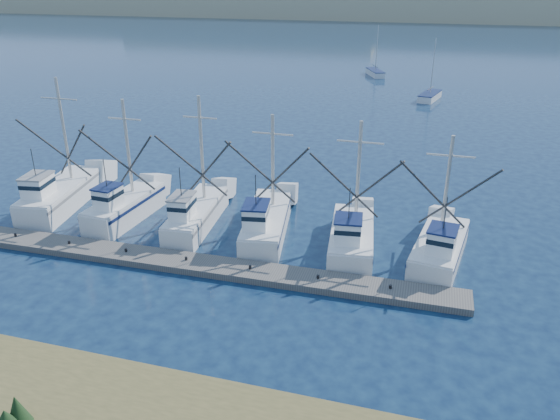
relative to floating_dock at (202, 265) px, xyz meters
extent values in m
plane|color=#0B1833|center=(8.07, -5.46, -0.20)|extent=(500.00, 500.00, 0.00)
cube|color=#5E5A54|center=(0.00, 0.00, 0.00)|extent=(30.61, 2.41, 0.41)
cube|color=tan|center=(8.07, 204.54, 4.80)|extent=(360.00, 60.00, 10.00)
cube|color=silver|center=(-13.68, 5.62, 0.65)|extent=(4.02, 8.92, 1.70)
cube|color=white|center=(-13.68, 3.42, 2.25)|extent=(1.87, 2.32, 1.50)
cylinder|color=#B7B2A8|center=(-13.68, 7.09, 5.32)|extent=(0.22, 0.22, 7.64)
cube|color=silver|center=(-7.89, 4.84, 0.62)|extent=(2.70, 7.18, 1.65)
cube|color=white|center=(-7.89, 3.04, 2.19)|extent=(1.41, 1.80, 1.50)
cylinder|color=#B7B2A8|center=(-7.89, 6.05, 4.79)|extent=(0.22, 0.22, 6.70)
cube|color=silver|center=(-2.69, 5.40, 0.52)|extent=(2.95, 8.34, 1.45)
cube|color=white|center=(-2.69, 3.31, 2.00)|extent=(1.45, 2.10, 1.50)
cylinder|color=#B7B2A8|center=(-2.69, 6.80, 4.89)|extent=(0.22, 0.22, 7.28)
cube|color=silver|center=(2.30, 5.56, 0.51)|extent=(3.89, 8.77, 1.43)
cube|color=white|center=(2.30, 3.39, 1.98)|extent=(1.78, 2.28, 1.50)
cylinder|color=#B7B2A8|center=(2.30, 7.00, 4.40)|extent=(0.22, 0.22, 6.35)
cube|color=silver|center=(8.09, 5.05, 0.46)|extent=(3.50, 7.72, 1.32)
cube|color=white|center=(8.09, 3.14, 1.87)|extent=(1.73, 1.99, 1.50)
cylinder|color=#B7B2A8|center=(8.09, 6.32, 4.42)|extent=(0.22, 0.22, 6.61)
cube|color=silver|center=(13.45, 4.90, 0.49)|extent=(3.56, 7.46, 1.39)
cube|color=white|center=(13.45, 3.07, 1.94)|extent=(1.71, 1.95, 1.50)
cylinder|color=#B7B2A8|center=(13.45, 6.12, 4.24)|extent=(0.22, 0.22, 6.11)
cube|color=silver|center=(11.39, 51.35, 0.25)|extent=(3.10, 6.03, 0.90)
cylinder|color=#B7B2A8|center=(11.39, 51.65, 4.30)|extent=(0.12, 0.12, 7.20)
cube|color=silver|center=(1.90, 68.16, 0.25)|extent=(3.89, 6.16, 0.90)
cylinder|color=#B7B2A8|center=(1.90, 68.46, 4.30)|extent=(0.12, 0.12, 7.20)
camera|label=1|loc=(12.24, -25.88, 15.96)|focal=35.00mm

